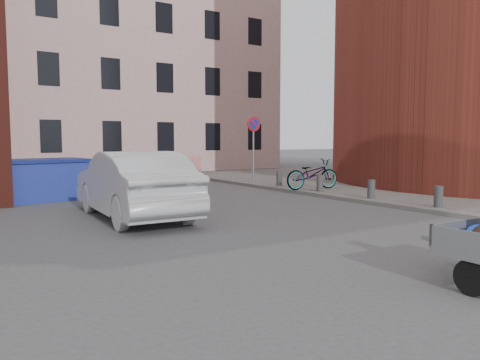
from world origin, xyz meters
TOP-DOWN VIEW (x-y plane):
  - ground at (0.00, 0.00)m, footprint 120.00×120.00m
  - sidewalk at (10.00, 4.00)m, footprint 9.00×24.00m
  - building_pink at (6.00, 22.00)m, footprint 16.00×8.00m
  - no_parking_sign at (6.00, 9.48)m, footprint 0.60×0.09m
  - bollards at (6.00, 3.40)m, footprint 0.22×9.02m
  - barriers at (4.20, 15.00)m, footprint 4.70×0.18m
  - dumpster at (-2.28, 9.18)m, footprint 3.20×1.99m
  - silver_car at (-0.85, 4.61)m, footprint 1.89×4.86m
  - bicycle at (6.22, 6.23)m, footprint 2.11×1.01m

SIDE VIEW (x-z plane):
  - ground at x=0.00m, z-range 0.00..0.00m
  - sidewalk at x=10.00m, z-range 0.00..0.12m
  - bollards at x=6.00m, z-range 0.12..0.67m
  - barriers at x=4.20m, z-range 0.00..1.00m
  - dumpster at x=-2.28m, z-range 0.00..1.26m
  - bicycle at x=6.22m, z-range 0.12..1.18m
  - silver_car at x=-0.85m, z-range 0.00..1.58m
  - no_parking_sign at x=6.00m, z-range 0.69..3.34m
  - building_pink at x=6.00m, z-range 0.00..14.00m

